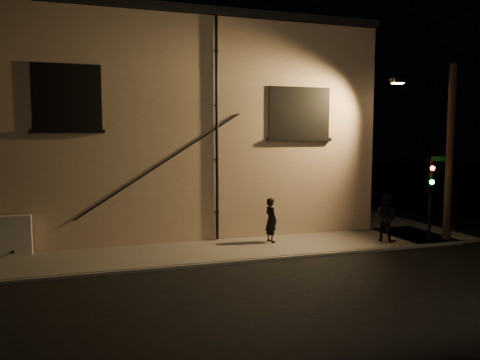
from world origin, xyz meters
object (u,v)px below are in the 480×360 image
object	(u,v)px
pedestrian_b	(386,218)
traffic_signal	(428,185)
pedestrian_a	(271,220)
streetlamp_pole	(446,148)

from	to	relation	value
pedestrian_b	traffic_signal	xyz separation A→B (m)	(1.35, -0.65, 1.26)
pedestrian_a	pedestrian_b	distance (m)	4.35
pedestrian_a	streetlamp_pole	world-z (taller)	streetlamp_pole
streetlamp_pole	pedestrian_b	bearing A→B (deg)	168.51
pedestrian_a	pedestrian_b	xyz separation A→B (m)	(4.20, -1.14, 0.06)
pedestrian_a	streetlamp_pole	bearing A→B (deg)	-115.68
pedestrian_b	traffic_signal	bearing A→B (deg)	-141.51
streetlamp_pole	traffic_signal	bearing A→B (deg)	-168.15
traffic_signal	streetlamp_pole	size ratio (longest dim) A/B	0.47
pedestrian_a	pedestrian_b	bearing A→B (deg)	-116.97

